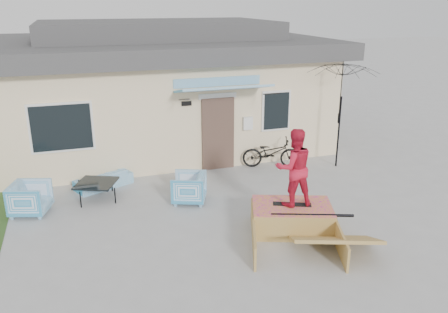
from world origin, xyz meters
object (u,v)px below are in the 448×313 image
object	(u,v)px
patio_umbrella	(340,108)
skater	(294,166)
armchair_left	(30,197)
armchair_right	(189,186)
loveseat	(103,177)
skateboard	(292,204)
bicycle	(271,150)
coffee_table	(97,191)
skate_ramp	(292,218)

from	to	relation	value
patio_umbrella	skater	distance (m)	4.41
patio_umbrella	armchair_left	bearing A→B (deg)	-175.79
armchair_right	skater	bearing A→B (deg)	62.07
loveseat	armchair_right	distance (m)	2.50
armchair_right	skateboard	distance (m)	2.71
bicycle	patio_umbrella	distance (m)	2.30
coffee_table	skateboard	distance (m)	4.87
bicycle	armchair_left	bearing A→B (deg)	118.44
skater	coffee_table	bearing A→B (deg)	-32.34
patio_umbrella	skate_ramp	size ratio (longest dim) A/B	0.99
loveseat	armchair_left	bearing A→B (deg)	8.80
skater	bicycle	bearing A→B (deg)	-102.64
armchair_left	armchair_right	bearing A→B (deg)	-80.72
skate_ramp	bicycle	bearing A→B (deg)	92.59
armchair_right	bicycle	distance (m)	3.35
patio_umbrella	skateboard	distance (m)	4.55
patio_umbrella	skateboard	xyz separation A→B (m)	(-3.05, -3.18, -1.17)
skater	skateboard	bearing A→B (deg)	-0.00
patio_umbrella	bicycle	bearing A→B (deg)	164.11
skateboard	bicycle	bearing A→B (deg)	96.86
coffee_table	patio_umbrella	size ratio (longest dim) A/B	0.41
armchair_left	skate_ramp	bearing A→B (deg)	-98.89
armchair_left	armchair_right	size ratio (longest dim) A/B	1.03
armchair_left	bicycle	size ratio (longest dim) A/B	0.49
loveseat	skateboard	bearing A→B (deg)	110.72
armchair_left	coffee_table	size ratio (longest dim) A/B	0.92
skate_ramp	skateboard	world-z (taller)	skateboard
armchair_right	skateboard	size ratio (longest dim) A/B	0.99
armchair_left	patio_umbrella	xyz separation A→B (m)	(8.41, 0.62, 1.34)
bicycle	skateboard	xyz separation A→B (m)	(-1.16, -3.71, 0.04)
loveseat	armchair_right	bearing A→B (deg)	115.71
coffee_table	patio_umbrella	distance (m)	7.09
loveseat	armchair_left	size ratio (longest dim) A/B	1.80
armchair_right	patio_umbrella	distance (m)	5.10
skate_ramp	patio_umbrella	bearing A→B (deg)	66.53
skateboard	coffee_table	bearing A→B (deg)	167.15
coffee_table	skateboard	size ratio (longest dim) A/B	1.11
bicycle	skater	bearing A→B (deg)	-178.98
skater	armchair_right	bearing A→B (deg)	-44.95
armchair_left	skater	xyz separation A→B (m)	(5.36, -2.56, 1.02)
skater	patio_umbrella	bearing A→B (deg)	-129.02
coffee_table	skateboard	world-z (taller)	skateboard
loveseat	skateboard	world-z (taller)	skateboard
coffee_table	bicycle	world-z (taller)	bicycle
armchair_right	skateboard	xyz separation A→B (m)	(1.75, -2.06, 0.18)
armchair_right	skater	world-z (taller)	skater
bicycle	patio_umbrella	bearing A→B (deg)	-87.47
loveseat	patio_umbrella	xyz separation A→B (m)	(6.70, -0.49, 1.46)
loveseat	skater	world-z (taller)	skater
loveseat	coffee_table	bearing A→B (deg)	49.41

